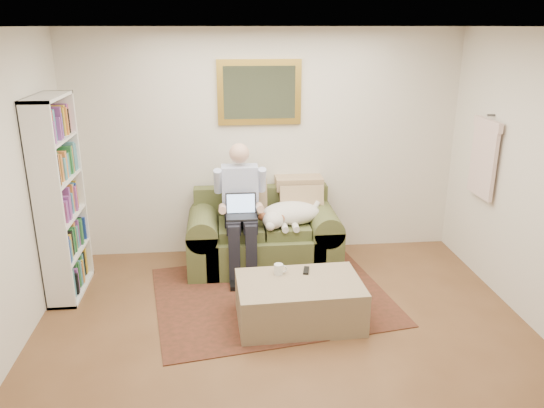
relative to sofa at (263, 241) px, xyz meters
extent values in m
cube|color=brown|center=(0.07, -2.04, -0.29)|extent=(4.50, 5.00, 0.01)
cube|color=white|center=(0.07, -2.04, 2.31)|extent=(4.50, 5.00, 0.01)
cube|color=silver|center=(0.07, 0.46, 1.01)|extent=(4.50, 0.01, 2.60)
cube|color=#342215|center=(0.02, -0.76, -0.29)|extent=(2.55, 2.18, 0.01)
cube|color=brown|center=(0.00, -0.04, -0.08)|extent=(1.28, 0.82, 0.42)
cube|color=brown|center=(0.00, 0.32, 0.34)|extent=(1.55, 0.18, 0.43)
cube|color=brown|center=(-0.67, -0.04, -0.03)|extent=(0.34, 0.82, 0.85)
cube|color=brown|center=(0.67, -0.04, -0.03)|extent=(0.34, 0.82, 0.85)
cube|color=brown|center=(-0.25, -0.09, 0.18)|extent=(0.48, 0.55, 0.12)
cube|color=brown|center=(0.25, -0.09, 0.18)|extent=(0.48, 0.55, 0.12)
cube|color=black|center=(-0.25, -0.27, 0.40)|extent=(0.33, 0.23, 0.02)
cube|color=black|center=(-0.25, -0.16, 0.51)|extent=(0.33, 0.06, 0.23)
cube|color=#99BFF2|center=(-0.25, -0.17, 0.51)|extent=(0.30, 0.05, 0.19)
cube|color=tan|center=(0.22, -1.27, -0.09)|extent=(1.15, 0.75, 0.41)
cylinder|color=white|center=(0.05, -1.10, 0.17)|extent=(0.08, 0.08, 0.10)
cube|color=black|center=(0.32, -1.07, 0.13)|extent=(0.08, 0.16, 0.02)
cube|color=gold|center=(0.00, 0.43, 1.61)|extent=(0.94, 0.04, 0.72)
cube|color=gray|center=(0.00, 0.41, 1.61)|extent=(0.80, 0.01, 0.58)
camera|label=1|loc=(-0.45, -5.54, 2.32)|focal=35.00mm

